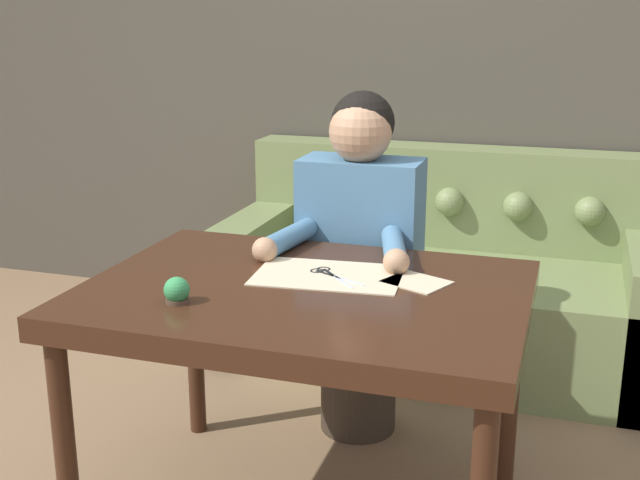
{
  "coord_description": "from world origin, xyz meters",
  "views": [
    {
      "loc": [
        0.71,
        -1.96,
        1.51
      ],
      "look_at": [
        0.01,
        0.21,
        0.86
      ],
      "focal_mm": 45.0,
      "sensor_mm": 36.0,
      "label": 1
    }
  ],
  "objects_px": {
    "couch": "(440,286)",
    "pin_cushion": "(177,291)",
    "person": "(359,263)",
    "scissors": "(329,274)",
    "dining_table": "(305,312)"
  },
  "relations": [
    {
      "from": "person",
      "to": "pin_cushion",
      "type": "height_order",
      "value": "person"
    },
    {
      "from": "couch",
      "to": "pin_cushion",
      "type": "xyz_separation_m",
      "value": [
        -0.45,
        -1.63,
        0.48
      ]
    },
    {
      "from": "dining_table",
      "to": "couch",
      "type": "distance_m",
      "value": 1.46
    },
    {
      "from": "person",
      "to": "dining_table",
      "type": "bearing_deg",
      "value": -90.04
    },
    {
      "from": "scissors",
      "to": "pin_cushion",
      "type": "distance_m",
      "value": 0.47
    },
    {
      "from": "couch",
      "to": "person",
      "type": "distance_m",
      "value": 0.9
    },
    {
      "from": "dining_table",
      "to": "couch",
      "type": "xyz_separation_m",
      "value": [
        0.17,
        1.4,
        -0.37
      ]
    },
    {
      "from": "dining_table",
      "to": "person",
      "type": "distance_m",
      "value": 0.59
    },
    {
      "from": "dining_table",
      "to": "pin_cushion",
      "type": "bearing_deg",
      "value": -140.71
    },
    {
      "from": "scissors",
      "to": "dining_table",
      "type": "bearing_deg",
      "value": -106.02
    },
    {
      "from": "person",
      "to": "scissors",
      "type": "height_order",
      "value": "person"
    },
    {
      "from": "person",
      "to": "scissors",
      "type": "xyz_separation_m",
      "value": [
        0.03,
        -0.47,
        0.11
      ]
    },
    {
      "from": "person",
      "to": "scissors",
      "type": "distance_m",
      "value": 0.49
    },
    {
      "from": "pin_cushion",
      "to": "scissors",
      "type": "bearing_deg",
      "value": 47.75
    },
    {
      "from": "person",
      "to": "pin_cushion",
      "type": "distance_m",
      "value": 0.88
    }
  ]
}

